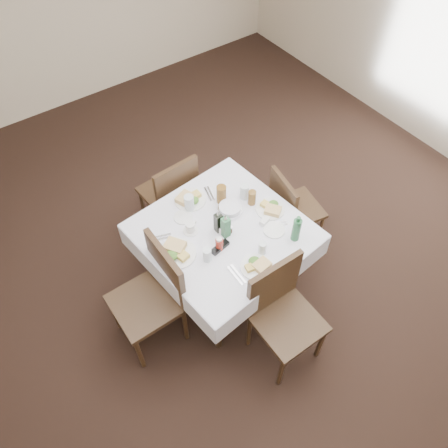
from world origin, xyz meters
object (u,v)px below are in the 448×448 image
water_e (244,192)px  green_bottle (296,229)px  bread_basket (230,209)px  oil_cruet_green (226,226)px  chair_south (281,308)px  coffee_mug (191,228)px  water_s (262,248)px  water_w (207,255)px  ketchup_bottle (219,244)px  water_n (189,203)px  dining_table (223,237)px  chair_east (290,206)px  chair_north (172,192)px  oil_cruet_dark (218,222)px  chair_west (155,291)px

water_e → green_bottle: 0.57m
bread_basket → oil_cruet_green: bearing=-134.0°
chair_south → green_bottle: bearing=40.3°
coffee_mug → water_s: bearing=-56.3°
chair_south → water_e: (0.32, 0.89, 0.28)m
water_s → water_w: 0.41m
oil_cruet_green → ketchup_bottle: oil_cruet_green is taller
water_n → bread_basket: water_n is taller
dining_table → oil_cruet_green: oil_cruet_green is taller
chair_east → bread_basket: 0.69m
bread_basket → oil_cruet_green: 0.25m
water_e → chair_north: bearing=120.5°
oil_cruet_green → water_w: bearing=-156.0°
chair_north → chair_south: chair_south is taller
oil_cruet_green → chair_east: bearing=6.7°
water_s → oil_cruet_dark: oil_cruet_dark is taller
water_e → ketchup_bottle: bearing=-146.7°
water_w → oil_cruet_green: 0.27m
oil_cruet_green → ketchup_bottle: size_ratio=1.90×
chair_north → ketchup_bottle: 0.97m
bread_basket → water_s: bearing=-95.1°
oil_cruet_dark → oil_cruet_green: oil_cruet_green is taller
water_n → ketchup_bottle: bearing=-94.1°
chair_west → oil_cruet_dark: chair_west is taller
water_e → oil_cruet_dark: (-0.37, -0.16, 0.03)m
green_bottle → dining_table: bearing=136.2°
chair_north → water_e: chair_north is taller
dining_table → water_w: size_ratio=10.88×
oil_cruet_dark → oil_cruet_green: (0.02, -0.07, 0.01)m
water_s → chair_north: bearing=96.4°
water_s → oil_cruet_dark: 0.39m
water_w → coffee_mug: bearing=81.0°
chair_south → water_w: 0.67m
chair_east → water_n: (-0.86, 0.29, 0.34)m
coffee_mug → green_bottle: 0.81m
chair_north → oil_cruet_dark: size_ratio=4.07×
bread_basket → oil_cruet_green: oil_cruet_green is taller
chair_east → water_e: 0.56m
water_s → water_e: size_ratio=0.83×
coffee_mug → chair_east: bearing=-5.8°
chair_east → ketchup_bottle: (-0.90, -0.17, 0.33)m
dining_table → oil_cruet_dark: 0.19m
water_e → bread_basket: 0.20m
oil_cruet_dark → ketchup_bottle: 0.18m
chair_north → chair_east: bearing=-43.4°
chair_east → oil_cruet_dark: 0.88m
water_s → bread_basket: water_s is taller
water_s → bread_basket: bearing=84.9°
chair_north → water_s: chair_north is taller
oil_cruet_green → ketchup_bottle: bearing=-145.4°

